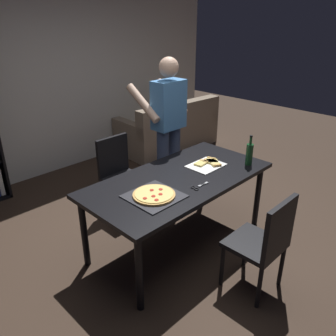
{
  "coord_description": "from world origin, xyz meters",
  "views": [
    {
      "loc": [
        -2.15,
        -1.98,
        2.18
      ],
      "look_at": [
        0.0,
        0.15,
        0.8
      ],
      "focal_mm": 36.56,
      "sensor_mm": 36.0,
      "label": 1
    }
  ],
  "objects": [
    {
      "name": "wine_bottle",
      "position": [
        0.73,
        -0.3,
        0.87
      ],
      "size": [
        0.07,
        0.07,
        0.32
      ],
      "color": "#194723",
      "rests_on": "dining_table"
    },
    {
      "name": "chair_near_camera",
      "position": [
        -0.0,
        -0.95,
        0.51
      ],
      "size": [
        0.42,
        0.42,
        0.9
      ],
      "color": "black",
      "rests_on": "ground_plane"
    },
    {
      "name": "pizza_slices_on_towel",
      "position": [
        0.42,
        -0.01,
        0.76
      ],
      "size": [
        0.36,
        0.28,
        0.03
      ],
      "color": "white",
      "rests_on": "dining_table"
    },
    {
      "name": "kitchen_scissors",
      "position": [
        -0.03,
        -0.26,
        0.76
      ],
      "size": [
        0.19,
        0.09,
        0.01
      ],
      "color": "silver",
      "rests_on": "dining_table"
    },
    {
      "name": "couch",
      "position": [
        1.9,
        1.99,
        0.3
      ],
      "size": [
        1.75,
        0.95,
        0.85
      ],
      "color": "gray",
      "rests_on": "ground_plane"
    },
    {
      "name": "person_serving_pizza",
      "position": [
        0.58,
        0.73,
        1.0
      ],
      "size": [
        0.55,
        0.54,
        1.75
      ],
      "color": "#38476B",
      "rests_on": "ground_plane"
    },
    {
      "name": "back_wall",
      "position": [
        0.0,
        2.6,
        1.4
      ],
      "size": [
        6.4,
        0.1,
        2.8
      ],
      "primitive_type": "cube",
      "color": "silver",
      "rests_on": "ground_plane"
    },
    {
      "name": "ground_plane",
      "position": [
        0.0,
        0.0,
        0.0
      ],
      "size": [
        12.0,
        12.0,
        0.0
      ],
      "primitive_type": "plane",
      "color": "#38281E"
    },
    {
      "name": "chair_far_side",
      "position": [
        0.0,
        0.95,
        0.51
      ],
      "size": [
        0.42,
        0.42,
        0.9
      ],
      "color": "black",
      "rests_on": "ground_plane"
    },
    {
      "name": "pepperoni_pizza_on_tray",
      "position": [
        -0.43,
        -0.1,
        0.77
      ],
      "size": [
        0.43,
        0.43,
        0.04
      ],
      "color": "#2D2D33",
      "rests_on": "dining_table"
    },
    {
      "name": "dining_table",
      "position": [
        0.0,
        0.0,
        0.68
      ],
      "size": [
        1.86,
        0.92,
        0.75
      ],
      "color": "black",
      "rests_on": "ground_plane"
    }
  ]
}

